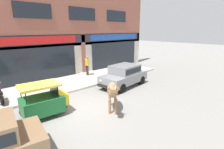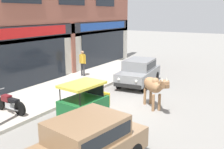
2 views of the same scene
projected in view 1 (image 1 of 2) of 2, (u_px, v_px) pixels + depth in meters
ground_plane at (86, 107)px, 8.85m from camera, size 90.00×90.00×0.00m
sidewalk at (51, 87)px, 11.57m from camera, size 19.00×3.44×0.14m
shop_building at (33, 27)px, 11.97m from camera, size 23.00×1.40×8.32m
cow at (113, 91)px, 8.19m from camera, size 1.63×1.72×1.61m
car_0 at (124, 75)px, 11.84m from camera, size 3.73×1.95×1.46m
auto_rickshaw at (44, 102)px, 7.74m from camera, size 2.04×1.32×1.52m
pedestrian at (87, 63)px, 14.08m from camera, size 0.32×0.50×1.60m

